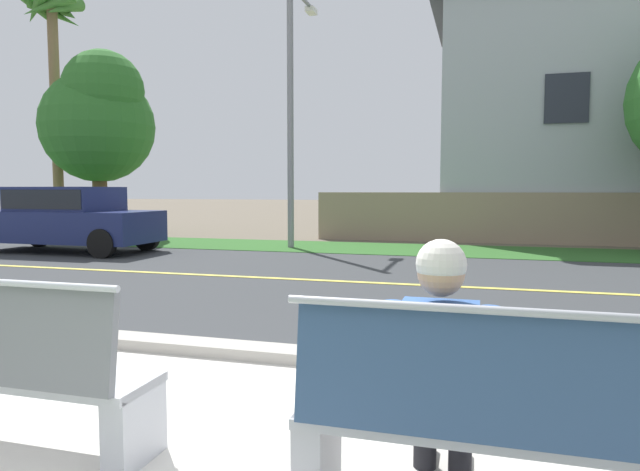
% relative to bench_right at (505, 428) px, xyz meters
% --- Properties ---
extents(ground_plane, '(140.00, 140.00, 0.00)m').
position_rel_bench_right_xyz_m(ground_plane, '(-1.36, 7.65, -0.46)').
color(ground_plane, '#665B4C').
extents(curb_edge, '(44.00, 0.30, 0.11)m').
position_rel_bench_right_xyz_m(curb_edge, '(-1.36, 2.00, -0.40)').
color(curb_edge, '#ADA89E').
rests_on(curb_edge, ground_plane).
extents(street_asphalt, '(52.00, 8.00, 0.01)m').
position_rel_bench_right_xyz_m(street_asphalt, '(-1.36, 6.15, -0.45)').
color(street_asphalt, '#383A3D').
rests_on(street_asphalt, ground_plane).
extents(road_centre_line, '(48.00, 0.14, 0.01)m').
position_rel_bench_right_xyz_m(road_centre_line, '(-1.36, 6.15, -0.45)').
color(road_centre_line, '#E0CC4C').
rests_on(road_centre_line, ground_plane).
extents(far_verge_grass, '(48.00, 2.80, 0.02)m').
position_rel_bench_right_xyz_m(far_verge_grass, '(-1.36, 11.30, -0.45)').
color(far_verge_grass, '#2D6026').
rests_on(far_verge_grass, ground_plane).
extents(bench_right, '(1.84, 0.48, 1.01)m').
position_rel_bench_right_xyz_m(bench_right, '(0.00, 0.00, 0.00)').
color(bench_right, '#9EA0A8').
rests_on(bench_right, ground_plane).
extents(seated_person_blue, '(0.52, 0.68, 1.25)m').
position_rel_bench_right_xyz_m(seated_person_blue, '(-0.28, 0.17, 0.22)').
color(seated_person_blue, black).
rests_on(seated_person_blue, ground_plane).
extents(car_navy_far, '(4.30, 1.86, 1.54)m').
position_rel_bench_right_xyz_m(car_navy_far, '(-9.51, 8.55, 0.40)').
color(car_navy_far, navy).
rests_on(car_navy_far, ground_plane).
extents(streetlamp, '(0.24, 2.10, 6.68)m').
position_rel_bench_right_xyz_m(streetlamp, '(-4.72, 11.11, 3.39)').
color(streetlamp, gray).
rests_on(streetlamp, ground_plane).
extents(shade_tree_far_left, '(3.42, 3.42, 5.65)m').
position_rel_bench_right_xyz_m(shade_tree_far_left, '(-11.39, 12.31, 3.21)').
color(shade_tree_far_left, brown).
rests_on(shade_tree_far_left, ground_plane).
extents(palm_tree_tall, '(2.09, 1.98, 7.85)m').
position_rel_bench_right_xyz_m(palm_tree_tall, '(-13.25, 12.61, 5.85)').
color(palm_tree_tall, brown).
rests_on(palm_tree_tall, ground_plane).
extents(garden_wall, '(13.00, 0.36, 1.40)m').
position_rel_bench_right_xyz_m(garden_wall, '(1.75, 13.70, 0.24)').
color(garden_wall, gray).
rests_on(garden_wall, ground_plane).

